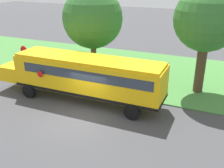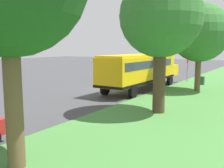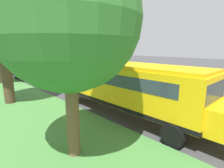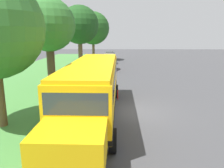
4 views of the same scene
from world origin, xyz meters
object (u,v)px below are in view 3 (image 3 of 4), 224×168
(car_red_nearest, at_px, (27,73))
(oak_tree_beside_bus, at_px, (64,19))
(car_tan_middle, at_px, (12,68))
(car_silver_furthest, at_px, (2,65))
(school_bus, at_px, (124,84))

(car_red_nearest, distance_m, oak_tree_beside_bus, 19.25)
(car_red_nearest, bearing_deg, car_tan_middle, 90.00)
(car_red_nearest, distance_m, car_tan_middle, 6.94)
(car_red_nearest, height_order, car_tan_middle, same)
(car_silver_furthest, bearing_deg, car_red_nearest, -90.00)
(oak_tree_beside_bus, bearing_deg, car_tan_middle, 80.19)
(car_red_nearest, bearing_deg, oak_tree_beside_bus, -103.41)
(school_bus, xyz_separation_m, car_red_nearest, (-0.26, 16.77, -1.05))
(car_red_nearest, distance_m, car_silver_furthest, 13.75)
(car_red_nearest, xyz_separation_m, car_tan_middle, (0.00, 6.94, 0.00))
(car_tan_middle, xyz_separation_m, car_silver_furthest, (0.00, 6.81, 0.00))
(oak_tree_beside_bus, bearing_deg, car_red_nearest, 76.59)
(school_bus, distance_m, car_red_nearest, 16.80)
(school_bus, relative_size, oak_tree_beside_bus, 1.67)
(car_tan_middle, bearing_deg, car_red_nearest, -90.00)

